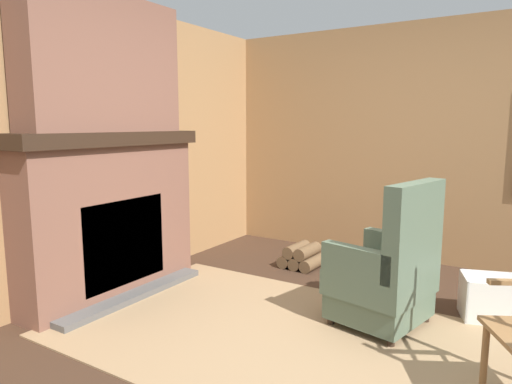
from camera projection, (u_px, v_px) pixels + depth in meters
ground_plane at (358, 363)px, 2.76m from camera, size 14.00×14.00×0.00m
wood_panel_wall_left at (91, 149)px, 3.81m from camera, size 0.06×5.27×2.45m
wood_panel_wall_back at (447, 144)px, 4.54m from camera, size 5.27×0.09×2.45m
fireplace_hearth at (112, 216)px, 3.78m from camera, size 0.56×1.70×1.37m
chimney_breast at (103, 64)px, 3.61m from camera, size 0.31×1.41×1.07m
area_rug at (298, 341)px, 3.03m from camera, size 3.28×1.89×0.01m
armchair at (387, 275)px, 3.21m from camera, size 0.71×0.76×1.05m
firewood_stack at (302, 257)px, 4.60m from camera, size 0.40×0.39×0.23m
laundry_basket at (496, 299)px, 3.34m from camera, size 0.54×0.45×0.32m
oil_lamp_vase at (74, 121)px, 3.46m from camera, size 0.12×0.12×0.24m
storage_case at (148, 124)px, 4.11m from camera, size 0.18×0.26×0.13m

